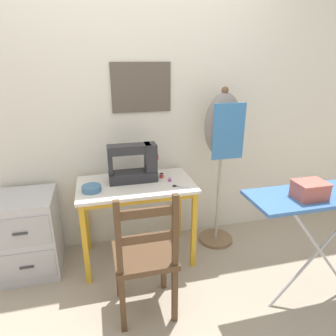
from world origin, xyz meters
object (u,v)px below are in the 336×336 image
(dress_form, at_px, (222,135))
(ironing_board, at_px, (330,199))
(fabric_bowl, at_px, (91,188))
(storage_box, at_px, (310,190))
(sewing_machine, at_px, (136,164))
(thread_spool_near_machine, at_px, (161,176))
(thread_spool_mid_table, at_px, (170,180))
(scissors, at_px, (179,187))
(filing_cabinet, at_px, (29,234))
(wooden_chair, at_px, (145,257))

(dress_form, height_order, ironing_board, dress_form)
(fabric_bowl, bearing_deg, storage_box, -30.34)
(fabric_bowl, relative_size, storage_box, 0.76)
(ironing_board, bearing_deg, sewing_machine, 143.19)
(thread_spool_near_machine, height_order, thread_spool_mid_table, thread_spool_near_machine)
(dress_form, bearing_deg, scissors, -153.33)
(scissors, xyz_separation_m, ironing_board, (0.84, -0.64, 0.10))
(filing_cabinet, xyz_separation_m, ironing_board, (2.03, -0.85, 0.48))
(wooden_chair, bearing_deg, filing_cabinet, 141.38)
(dress_form, xyz_separation_m, ironing_board, (0.39, -0.87, -0.24))
(sewing_machine, distance_m, dress_form, 0.78)
(scissors, distance_m, storage_box, 0.95)
(sewing_machine, height_order, wooden_chair, sewing_machine)
(dress_form, bearing_deg, storage_box, -78.14)
(ironing_board, bearing_deg, thread_spool_mid_table, 138.88)
(fabric_bowl, xyz_separation_m, ironing_board, (1.51, -0.73, 0.08))
(dress_form, bearing_deg, fabric_bowl, -172.95)
(fabric_bowl, relative_size, filing_cabinet, 0.22)
(thread_spool_mid_table, distance_m, ironing_board, 1.17)
(sewing_machine, distance_m, filing_cabinet, 1.03)
(filing_cabinet, bearing_deg, thread_spool_near_machine, 0.99)
(thread_spool_near_machine, xyz_separation_m, filing_cabinet, (-1.11, -0.02, -0.40))
(sewing_machine, bearing_deg, thread_spool_mid_table, -18.68)
(storage_box, bearing_deg, scissors, 133.26)
(fabric_bowl, bearing_deg, scissors, -7.41)
(wooden_chair, relative_size, filing_cabinet, 1.41)
(ironing_board, bearing_deg, scissors, 142.60)
(scissors, distance_m, dress_form, 0.61)
(thread_spool_mid_table, xyz_separation_m, dress_form, (0.49, 0.10, 0.33))
(fabric_bowl, distance_m, thread_spool_near_machine, 0.60)
(thread_spool_mid_table, distance_m, wooden_chair, 0.73)
(filing_cabinet, bearing_deg, thread_spool_mid_table, -3.86)
(dress_form, height_order, storage_box, dress_form)
(thread_spool_near_machine, relative_size, ironing_board, 0.04)
(ironing_board, distance_m, storage_box, 0.23)
(ironing_board, bearing_deg, storage_box, -169.50)
(scissors, relative_size, wooden_chair, 0.14)
(thread_spool_mid_table, xyz_separation_m, ironing_board, (0.88, -0.77, 0.09))
(wooden_chair, bearing_deg, thread_spool_mid_table, 61.68)
(sewing_machine, relative_size, storage_box, 2.12)
(sewing_machine, bearing_deg, ironing_board, -36.81)
(wooden_chair, xyz_separation_m, ironing_board, (1.20, -0.18, 0.37))
(thread_spool_near_machine, distance_m, storage_box, 1.17)
(filing_cabinet, xyz_separation_m, storage_box, (1.83, -0.88, 0.58))
(sewing_machine, relative_size, wooden_chair, 0.43)
(scissors, bearing_deg, storage_box, -46.74)
(scissors, relative_size, ironing_board, 0.12)
(scissors, xyz_separation_m, dress_form, (0.45, 0.23, 0.34))
(thread_spool_near_machine, height_order, storage_box, storage_box)
(wooden_chair, xyz_separation_m, filing_cabinet, (-0.84, 0.67, -0.11))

